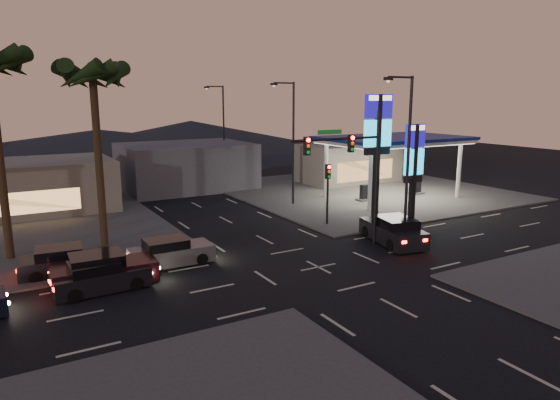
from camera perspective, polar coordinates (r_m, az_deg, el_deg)
ground at (r=26.59m, az=4.41°, el=-7.66°), size 140.00×140.00×0.00m
corner_lot_ne at (r=48.33m, az=9.39°, el=1.08°), size 24.00×24.00×0.12m
gas_station at (r=44.68m, az=12.86°, el=6.59°), size 12.20×8.20×5.47m
convenience_store at (r=53.12m, az=7.72°, el=4.19°), size 10.00×6.00×4.00m
pylon_sign_tall at (r=34.76m, az=11.10°, el=7.49°), size 2.20×0.35×9.00m
pylon_sign_short at (r=35.89m, az=15.07°, el=4.64°), size 1.60×0.35×7.00m
traffic_signal_mast at (r=29.16m, az=8.48°, el=4.52°), size 6.10×0.39×8.00m
pedestal_signal at (r=34.48m, az=5.49°, el=1.80°), size 0.32×0.39×4.30m
streetlight_near at (r=30.36m, az=14.19°, el=5.50°), size 2.14×0.25×10.00m
streetlight_mid at (r=40.67m, az=1.29°, el=7.31°), size 2.14×0.25×10.00m
streetlight_far at (r=53.11m, az=-6.65°, el=8.24°), size 2.14×0.25×10.00m
palm_a at (r=30.62m, az=-20.57°, el=12.14°), size 4.41×4.41×10.86m
building_far_west at (r=43.19m, az=-29.25°, el=1.11°), size 16.00×8.00×4.00m
building_far_mid at (r=49.85m, az=-10.71°, el=3.84°), size 12.00×9.00×4.40m
hill_right at (r=86.03m, az=-10.11°, el=7.25°), size 50.00×50.00×5.00m
hill_center at (r=82.19m, az=-20.02°, el=6.19°), size 60.00×60.00×4.00m
car_lane_a_front at (r=24.68m, az=-19.89°, el=-8.27°), size 4.45×2.02×1.42m
car_lane_a_mid at (r=25.25m, az=-19.57°, el=-7.61°), size 4.95×2.22×1.59m
car_lane_b_front at (r=27.33m, az=-12.42°, el=-5.88°), size 4.47×1.91×1.45m
car_lane_b_mid at (r=27.50m, az=-23.38°, el=-6.47°), size 4.60×2.26×1.46m
suv_station at (r=31.32m, az=12.81°, el=-3.46°), size 3.14×5.31×1.67m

